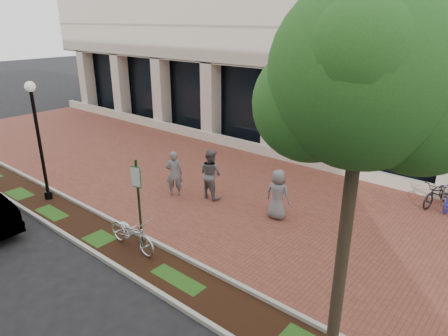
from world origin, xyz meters
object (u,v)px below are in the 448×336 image
Objects in this scene: street_tree at (366,88)px; pedestrian_left at (174,174)px; lamppost at (38,135)px; locked_bicycle at (132,233)px; pedestrian_mid at (210,174)px; parking_sign at (138,194)px; pedestrian_right at (278,194)px.

street_tree is 10.14m from pedestrian_left.
lamppost reaches higher than locked_bicycle.
street_tree is at bearing 149.15° from pedestrian_mid.
parking_sign is 1.59× the size of pedestrian_right.
parking_sign is at bearing 102.70° from pedestrian_mid.
pedestrian_left is (-8.26, 3.72, -4.55)m from street_tree.
parking_sign is 5.43m from lamppost.
parking_sign is at bearing 79.94° from pedestrian_left.
parking_sign is 4.08m from pedestrian_mid.
pedestrian_mid is at bearing 147.80° from street_tree.
locked_bicycle is 4.21m from pedestrian_mid.
street_tree is 9.48m from pedestrian_mid.
street_tree reaches higher than pedestrian_right.
pedestrian_right is at bearing 151.57° from pedestrian_left.
street_tree is 8.11m from locked_bicycle.
street_tree reaches higher than pedestrian_left.
pedestrian_mid reaches higher than locked_bicycle.
locked_bicycle is (-0.16, -0.21, -1.20)m from parking_sign.
street_tree is 3.97× the size of pedestrian_left.
pedestrian_right is at bearing 132.38° from street_tree.
lamppost reaches higher than pedestrian_right.
pedestrian_left is at bearing 43.82° from lamppost.
street_tree is at bearing 113.99° from pedestrian_left.
locked_bicycle is (5.22, -0.14, -1.95)m from lamppost.
parking_sign is at bearing 58.61° from pedestrian_right.
lamppost is 12.05m from street_tree.
lamppost is 6.28m from pedestrian_mid.
street_tree is 3.54× the size of locked_bicycle.
locked_bicycle is at bearing 57.96° from pedestrian_right.
street_tree is (11.67, -0.46, 2.96)m from lamppost.
pedestrian_mid is (-0.79, 3.93, -0.77)m from parking_sign.
pedestrian_right is (2.81, 0.22, -0.09)m from pedestrian_mid.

